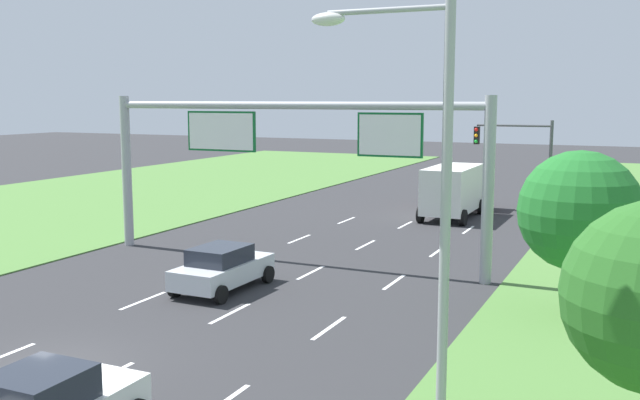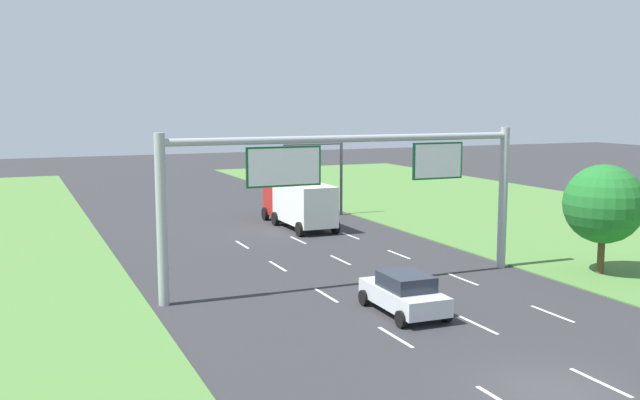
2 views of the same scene
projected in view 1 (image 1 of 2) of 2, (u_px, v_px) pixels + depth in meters
The scene contains 10 objects.
ground_plane at pixel (48, 368), 18.31m from camera, with size 200.00×200.00×0.00m, color #2D2D30.
lane_dashes_inner_left at pixel (80, 325), 21.73m from camera, with size 0.14×44.40×0.01m.
lane_dashes_inner_right at pixel (174, 342), 20.27m from camera, with size 0.14×44.40×0.01m.
lane_dashes_slip at pixel (283, 361), 18.82m from camera, with size 0.14×44.40×0.01m.
car_near_red at pixel (222, 268), 25.71m from camera, with size 2.22×4.28×1.62m.
box_truck at pixel (456, 188), 41.96m from camera, with size 2.71×7.87×3.01m.
sign_gantry at pixel (287, 147), 29.53m from camera, with size 17.24×0.44×7.00m.
traffic_light_mast at pixel (518, 148), 43.72m from camera, with size 4.76×0.49×5.60m.
street_lamp at pixel (424, 203), 12.26m from camera, with size 2.61×0.32×8.50m.
roadside_tree_mid at pixel (579, 211), 22.03m from camera, with size 3.77×3.77×5.31m.
Camera 1 is at (13.73, -12.94, 6.85)m, focal length 40.00 mm.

